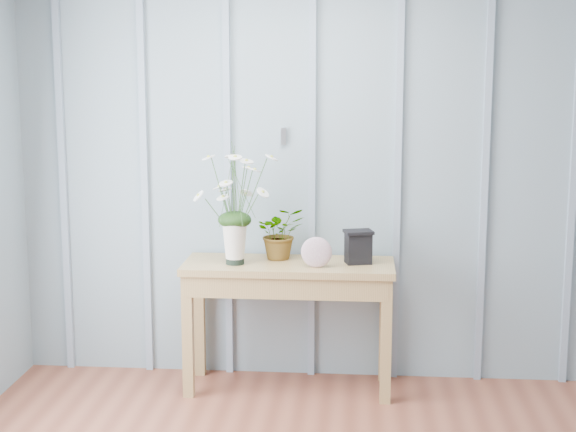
# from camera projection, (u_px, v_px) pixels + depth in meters

# --- Properties ---
(room_shell) EXTENTS (4.00, 4.50, 2.50)m
(room_shell) POSITION_uv_depth(u_px,v_px,m) (354.00, 37.00, 3.72)
(room_shell) COLOR #879CA6
(room_shell) RESTS_ON ground
(sideboard) EXTENTS (1.20, 0.45, 0.75)m
(sideboard) POSITION_uv_depth(u_px,v_px,m) (289.00, 282.00, 5.04)
(sideboard) COLOR #A07F49
(sideboard) RESTS_ON ground
(daisy_vase) EXTENTS (0.46, 0.35, 0.66)m
(daisy_vase) POSITION_uv_depth(u_px,v_px,m) (234.00, 192.00, 4.92)
(daisy_vase) COLOR black
(daisy_vase) RESTS_ON sideboard
(spider_plant) EXTENTS (0.33, 0.31, 0.31)m
(spider_plant) POSITION_uv_depth(u_px,v_px,m) (280.00, 233.00, 5.10)
(spider_plant) COLOR black
(spider_plant) RESTS_ON sideboard
(felt_disc_vessel) EXTENTS (0.18, 0.06, 0.17)m
(felt_disc_vessel) POSITION_uv_depth(u_px,v_px,m) (317.00, 252.00, 4.89)
(felt_disc_vessel) COLOR #8B5371
(felt_disc_vessel) RESTS_ON sideboard
(carved_box) EXTENTS (0.18, 0.16, 0.19)m
(carved_box) POSITION_uv_depth(u_px,v_px,m) (358.00, 246.00, 4.99)
(carved_box) COLOR black
(carved_box) RESTS_ON sideboard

